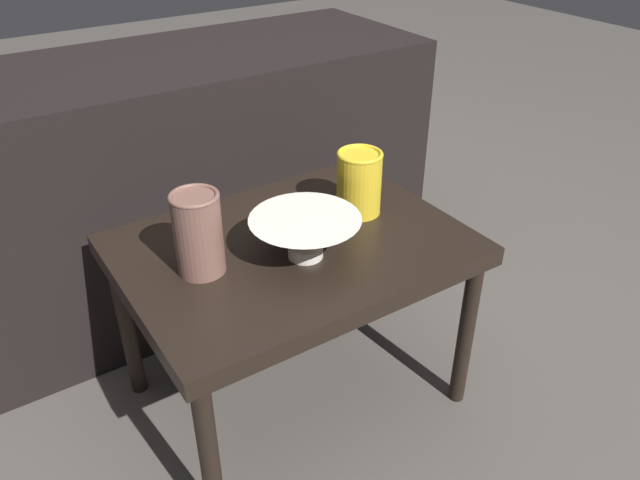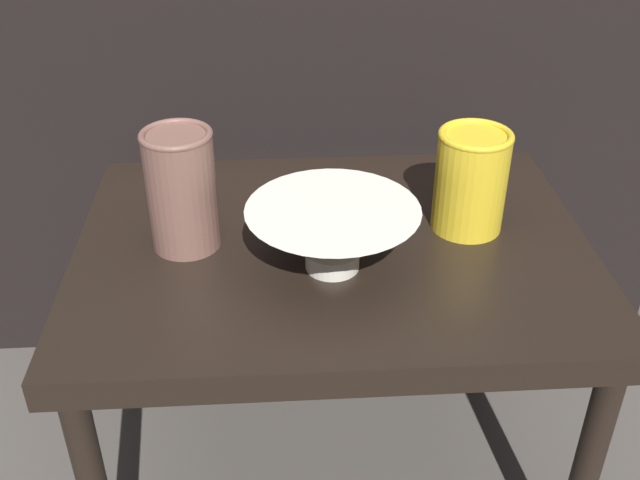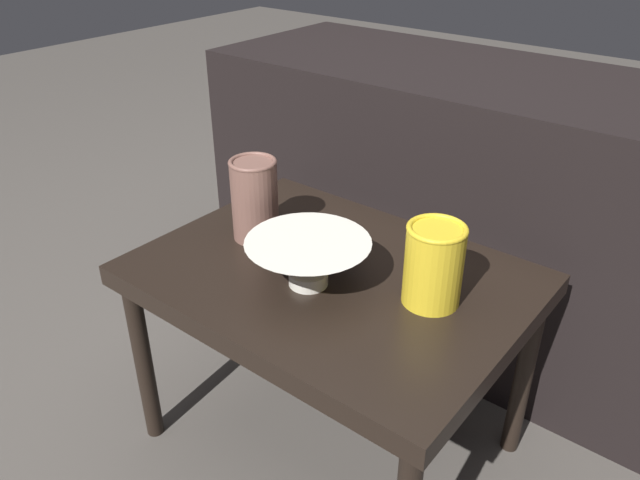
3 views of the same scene
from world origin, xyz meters
name	(u,v)px [view 3 (image 3 of 3)]	position (x,y,z in m)	size (l,w,h in m)	color
ground_plane	(330,438)	(0.00, 0.00, 0.00)	(8.00, 8.00, 0.00)	#4C4742
table	(332,292)	(0.00, 0.00, 0.38)	(0.70, 0.52, 0.43)	black
couch_backdrop	(469,207)	(0.00, 0.57, 0.34)	(1.32, 0.50, 0.68)	black
bowl	(308,258)	(-0.01, -0.06, 0.49)	(0.22, 0.22, 0.09)	silver
vase_textured_left	(255,198)	(-0.20, 0.01, 0.52)	(0.09, 0.09, 0.16)	brown
vase_colorful_right	(434,264)	(0.19, 0.03, 0.51)	(0.10, 0.10, 0.14)	gold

